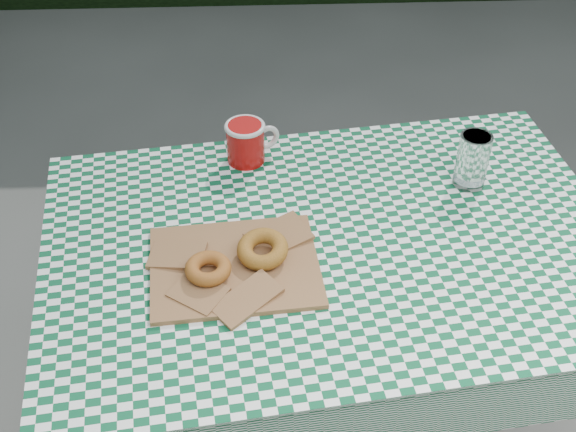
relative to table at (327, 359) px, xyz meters
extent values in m
cube|color=brown|center=(0.00, 0.00, 0.00)|extent=(1.26, 0.92, 0.75)
cube|color=#0B4C2C|center=(0.00, 0.00, 0.38)|extent=(1.28, 0.95, 0.01)
cube|color=#996042|center=(-0.20, -0.08, 0.39)|extent=(0.35, 0.29, 0.02)
torus|color=#984B1F|center=(-0.25, -0.11, 0.41)|extent=(0.11, 0.11, 0.03)
torus|color=#A26021|center=(-0.15, -0.06, 0.41)|extent=(0.13, 0.13, 0.03)
cylinder|color=white|center=(0.32, 0.18, 0.45)|extent=(0.09, 0.09, 0.13)
camera|label=1|loc=(-0.14, -1.15, 1.41)|focal=46.91mm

